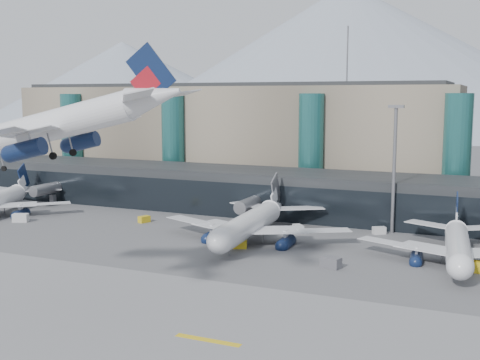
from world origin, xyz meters
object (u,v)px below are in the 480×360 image
at_px(jet_parked_right, 458,236).
at_px(veh_b, 144,219).
at_px(lightmast_mid, 394,162).
at_px(jet_parked_mid, 255,214).
at_px(veh_g, 298,229).
at_px(veh_h, 237,243).
at_px(veh_d, 379,230).
at_px(veh_a, 21,218).
at_px(veh_c, 331,262).
at_px(veh_e, 479,267).
at_px(hero_jet, 70,115).

relative_size(jet_parked_right, veh_b, 14.14).
relative_size(lightmast_mid, jet_parked_mid, 0.65).
distance_m(jet_parked_mid, veh_g, 10.96).
distance_m(lightmast_mid, veh_h, 36.02).
bearing_deg(jet_parked_right, veh_d, 41.88).
height_order(jet_parked_mid, veh_a, jet_parked_mid).
bearing_deg(veh_g, veh_c, -8.56).
relative_size(jet_parked_mid, veh_e, 12.80).
relative_size(veh_b, veh_g, 0.89).
bearing_deg(lightmast_mid, veh_h, -135.36).
bearing_deg(veh_a, veh_c, -29.07).
height_order(hero_jet, jet_parked_mid, hero_jet).
bearing_deg(veh_g, veh_a, -114.94).
bearing_deg(veh_d, jet_parked_mid, -179.69).
bearing_deg(hero_jet, veh_g, 68.99).
relative_size(jet_parked_right, veh_d, 13.54).
height_order(veh_a, veh_c, veh_a).
height_order(jet_parked_mid, veh_c, jet_parked_mid).
distance_m(jet_parked_right, veh_a, 90.03).
xyz_separation_m(jet_parked_right, veh_c, (-18.22, -12.64, -3.30)).
bearing_deg(veh_h, veh_d, 25.06).
relative_size(jet_parked_mid, veh_g, 14.52).
height_order(lightmast_mid, veh_a, lightmast_mid).
xyz_separation_m(jet_parked_right, veh_h, (-37.17, -6.93, -3.20)).
distance_m(hero_jet, veh_h, 44.73).
xyz_separation_m(jet_parked_right, veh_d, (-15.58, 14.55, -3.47)).
distance_m(jet_parked_right, veh_d, 21.60).
bearing_deg(jet_parked_mid, veh_e, -102.84).
distance_m(jet_parked_right, veh_h, 37.94).
relative_size(jet_parked_mid, veh_h, 11.01).
bearing_deg(veh_h, lightmast_mid, 24.84).
bearing_deg(hero_jet, veh_e, 31.22).
relative_size(hero_jet, veh_a, 10.36).
distance_m(jet_parked_mid, jet_parked_right, 36.97).
xyz_separation_m(veh_g, veh_h, (-6.34, -16.24, 0.20)).
bearing_deg(veh_e, hero_jet, -142.56).
xyz_separation_m(lightmast_mid, jet_parked_right, (13.39, -16.55, -10.23)).
bearing_deg(jet_parked_mid, hero_jet, 169.10).
height_order(lightmast_mid, jet_parked_mid, lightmast_mid).
xyz_separation_m(hero_jet, veh_e, (46.97, 38.26, -24.15)).
distance_m(lightmast_mid, veh_c, 32.53).
xyz_separation_m(veh_a, veh_d, (74.26, 19.41, -0.18)).
height_order(veh_a, veh_h, veh_h).
height_order(veh_b, veh_g, veh_g).
xyz_separation_m(veh_b, veh_c, (46.49, -18.08, 0.19)).
distance_m(jet_parked_right, veh_e, 7.74).
distance_m(veh_c, veh_g, 25.31).
height_order(jet_parked_right, veh_a, jet_parked_right).
height_order(jet_parked_mid, veh_h, jet_parked_mid).
bearing_deg(veh_c, veh_d, 102.02).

